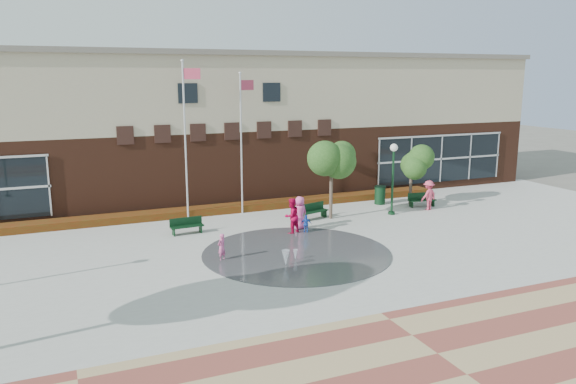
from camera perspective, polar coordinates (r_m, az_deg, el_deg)
name	(u,v)px	position (r m, az deg, el deg)	size (l,w,h in m)	color
ground	(327,275)	(22.54, 3.98, -8.41)	(120.00, 120.00, 0.00)	#666056
plaza_concrete	(288,247)	(25.98, 0.00, -5.61)	(46.00, 18.00, 0.01)	#A8A8A0
paver_band	(438,354)	(17.11, 14.95, -15.62)	(46.00, 6.00, 0.01)	brown
splash_pad	(297,253)	(25.10, 0.89, -6.24)	(8.40, 8.40, 0.01)	#383A3D
library_building	(209,124)	(37.72, -8.00, 6.90)	(44.40, 10.40, 9.20)	#51291B
flower_bed	(238,211)	(32.87, -5.13, -1.95)	(26.00, 1.20, 0.40)	#860905
flagpole_left	(186,132)	(30.71, -10.34, 6.02)	(0.94, 0.47, 8.61)	silver
flagpole_right	(242,136)	(31.60, -4.71, 5.71)	(0.95, 0.35, 7.97)	silver
lamp_right	(393,171)	(31.96, 10.62, 2.11)	(0.43, 0.43, 4.05)	black
bench_left	(187,229)	(28.42, -10.22, -3.72)	(1.67, 0.55, 0.83)	black
bench_mid	(314,214)	(30.92, 2.64, -2.26)	(1.80, 0.95, 0.87)	black
bench_right	(422,202)	(34.69, 13.44, -1.04)	(1.74, 0.70, 0.85)	black
trash_can	(380,195)	(34.82, 9.32, -0.30)	(0.70, 0.70, 1.15)	black
tree_mid	(332,161)	(30.47, 4.45, 3.19)	(2.64, 2.64, 4.45)	#43352B
tree_small_right	(412,164)	(34.84, 12.45, 2.84)	(2.03, 2.03, 3.46)	#43352B
water_jet_a	(286,266)	(23.46, -0.23, -7.56)	(0.34, 0.34, 0.66)	white
water_jet_b	(295,261)	(24.15, 0.76, -6.99)	(0.20, 0.20, 0.46)	white
child_splash	(222,247)	(24.17, -6.76, -5.57)	(0.43, 0.28, 1.18)	#DA5894
adult_red	(292,216)	(27.95, 0.36, -2.45)	(0.87, 0.68, 1.80)	#C5063C
adult_pink	(300,213)	(28.72, 1.21, -2.14)	(0.84, 0.55, 1.73)	#E5549D
child_blue	(306,224)	(28.12, 1.85, -3.28)	(0.55, 0.23, 0.94)	blue
person_bench	(429,195)	(33.84, 14.09, -0.33)	(1.14, 0.65, 1.76)	#DD4263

